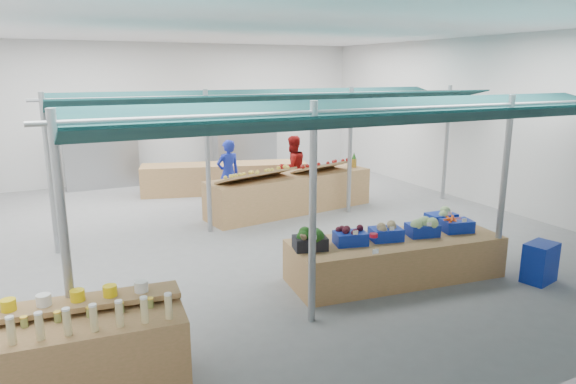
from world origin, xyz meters
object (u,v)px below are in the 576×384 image
(fruit_counter, at_px, (291,193))
(vendor_right, at_px, (292,168))
(bottle_shelf, at_px, (90,353))
(veg_counter, at_px, (395,258))
(vendor_left, at_px, (228,174))
(crate_stack, at_px, (540,262))

(fruit_counter, xyz_separation_m, vendor_right, (0.60, 1.10, 0.39))
(vendor_right, bearing_deg, bottle_shelf, 41.18)
(bottle_shelf, height_order, vendor_right, vendor_right)
(veg_counter, height_order, vendor_left, vendor_left)
(veg_counter, bearing_deg, crate_stack, -23.01)
(vendor_left, bearing_deg, fruit_counter, 129.41)
(veg_counter, xyz_separation_m, vendor_left, (-0.89, 5.58, 0.51))
(fruit_counter, bearing_deg, veg_counter, -102.04)
(bottle_shelf, xyz_separation_m, veg_counter, (4.84, 1.10, -0.13))
(crate_stack, bearing_deg, vendor_left, 113.38)
(bottle_shelf, distance_m, vendor_right, 8.82)
(vendor_left, bearing_deg, veg_counter, 90.99)
(fruit_counter, relative_size, crate_stack, 6.52)
(bottle_shelf, relative_size, crate_stack, 3.13)
(bottle_shelf, relative_size, fruit_counter, 0.48)
(fruit_counter, xyz_separation_m, crate_stack, (1.71, -5.64, -0.13))
(fruit_counter, bearing_deg, crate_stack, -81.18)
(crate_stack, relative_size, vendor_right, 0.38)
(bottle_shelf, bearing_deg, vendor_right, 54.92)
(bottle_shelf, bearing_deg, crate_stack, 5.17)
(crate_stack, height_order, vendor_left, vendor_left)
(vendor_left, bearing_deg, vendor_right, 171.92)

